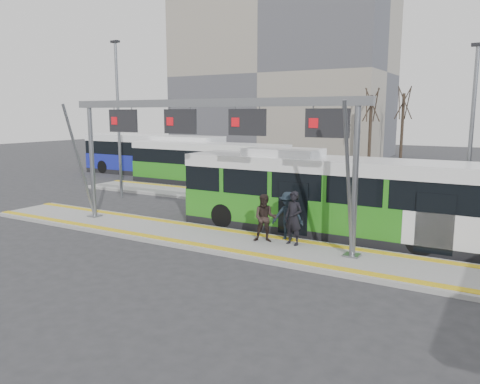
# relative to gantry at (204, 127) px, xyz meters

# --- Properties ---
(ground) EXTENTS (120.00, 120.00, 0.00)m
(ground) POSITION_rel_gantry_xyz_m (0.35, -0.25, -4.30)
(ground) COLOR #2D2D30
(ground) RESTS_ON ground
(platform_main) EXTENTS (22.00, 3.00, 0.15)m
(platform_main) POSITION_rel_gantry_xyz_m (0.35, -0.25, -4.22)
(platform_main) COLOR gray
(platform_main) RESTS_ON ground
(platform_second) EXTENTS (20.00, 3.00, 0.15)m
(platform_second) POSITION_rel_gantry_xyz_m (-3.65, 7.75, -4.22)
(platform_second) COLOR gray
(platform_second) RESTS_ON ground
(tactile_main) EXTENTS (22.00, 2.65, 0.02)m
(tactile_main) POSITION_rel_gantry_xyz_m (0.35, -0.25, -4.14)
(tactile_main) COLOR gold
(tactile_main) RESTS_ON platform_main
(tactile_second) EXTENTS (20.00, 0.35, 0.02)m
(tactile_second) POSITION_rel_gantry_xyz_m (-3.65, 8.90, -4.14)
(tactile_second) COLOR gold
(tactile_second) RESTS_ON platform_second
(gantry) EXTENTS (13.00, 1.68, 5.20)m
(gantry) POSITION_rel_gantry_xyz_m (0.00, 0.00, 0.00)
(gantry) COLOR slate
(gantry) RESTS_ON platform_main
(apartment_block) EXTENTS (24.50, 12.50, 18.40)m
(apartment_block) POSITION_rel_gantry_xyz_m (-13.65, 35.75, 4.91)
(apartment_block) COLOR gray
(apartment_block) RESTS_ON ground
(hero_bus) EXTENTS (12.33, 2.67, 3.38)m
(hero_bus) POSITION_rel_gantry_xyz_m (3.97, 2.96, -2.75)
(hero_bus) COLOR black
(hero_bus) RESTS_ON ground
(bg_bus_green) EXTENTS (11.43, 2.56, 2.85)m
(bg_bus_green) POSITION_rel_gantry_xyz_m (-7.62, 11.42, -2.89)
(bg_bus_green) COLOR black
(bg_bus_green) RESTS_ON ground
(bg_bus_blue) EXTENTS (11.99, 2.75, 3.12)m
(bg_bus_blue) POSITION_rel_gantry_xyz_m (-14.24, 13.51, -2.76)
(bg_bus_blue) COLOR black
(bg_bus_blue) RESTS_ON ground
(passenger_a) EXTENTS (0.79, 0.61, 1.94)m
(passenger_a) POSITION_rel_gantry_xyz_m (3.59, 0.36, -3.18)
(passenger_a) COLOR black
(passenger_a) RESTS_ON platform_main
(passenger_b) EXTENTS (1.05, 0.95, 1.76)m
(passenger_b) POSITION_rel_gantry_xyz_m (2.54, 0.18, -3.27)
(passenger_b) COLOR black
(passenger_b) RESTS_ON platform_main
(passenger_c) EXTENTS (1.29, 0.93, 1.81)m
(passenger_c) POSITION_rel_gantry_xyz_m (3.15, 0.85, -3.25)
(passenger_c) COLOR black
(passenger_c) RESTS_ON platform_main
(tree_left) EXTENTS (1.40, 1.40, 7.23)m
(tree_left) POSITION_rel_gantry_xyz_m (-0.92, 27.32, 1.18)
(tree_left) COLOR #382B21
(tree_left) RESTS_ON ground
(tree_mid) EXTENTS (1.40, 1.40, 7.55)m
(tree_mid) POSITION_rel_gantry_xyz_m (0.92, 31.87, 1.43)
(tree_mid) COLOR #382B21
(tree_mid) RESTS_ON ground
(tree_far) EXTENTS (1.40, 1.40, 7.66)m
(tree_far) POSITION_rel_gantry_xyz_m (-25.52, 32.14, 1.51)
(tree_far) COLOR #382B21
(tree_far) RESTS_ON ground
(lamp_west) EXTENTS (0.50, 0.25, 8.76)m
(lamp_west) POSITION_rel_gantry_xyz_m (-9.24, 4.93, 0.33)
(lamp_west) COLOR slate
(lamp_west) RESTS_ON ground
(lamp_east) EXTENTS (0.50, 0.25, 7.44)m
(lamp_east) POSITION_rel_gantry_xyz_m (8.71, 5.70, -0.34)
(lamp_east) COLOR slate
(lamp_east) RESTS_ON ground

